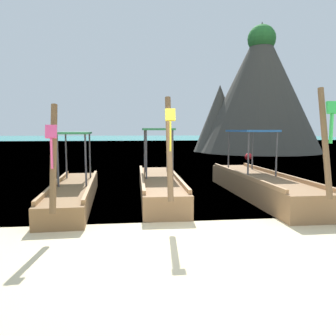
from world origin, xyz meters
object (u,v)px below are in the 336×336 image
Objects in this scene: longtail_boat_green_ribbon at (259,184)px; karst_rock at (257,90)px; longtail_boat_yellow_ribbon at (159,185)px; mooring_buoy_near at (248,157)px; longtail_boat_pink_ribbon at (73,191)px.

karst_rock is at bearing 69.13° from longtail_boat_green_ribbon.
longtail_boat_yellow_ribbon reaches higher than mooring_buoy_near.
longtail_boat_yellow_ribbon is at bearing 172.28° from longtail_boat_green_ribbon.
mooring_buoy_near is at bearing 58.57° from longtail_boat_yellow_ribbon.
longtail_boat_pink_ribbon is at bearing -122.58° from karst_rock.
longtail_boat_green_ribbon is 13.95× the size of mooring_buoy_near.
mooring_buoy_near is at bearing -113.70° from karst_rock.
karst_rock is (7.79, 20.43, 5.14)m from longtail_boat_green_ribbon.
longtail_boat_green_ribbon reaches higher than longtail_boat_yellow_ribbon.
longtail_boat_yellow_ribbon is at bearing -118.25° from karst_rock.
longtail_boat_pink_ribbon is at bearing -177.80° from longtail_boat_green_ribbon.
longtail_boat_green_ribbon is 12.52m from mooring_buoy_near.
longtail_boat_pink_ribbon is 2.50m from longtail_boat_yellow_ribbon.
karst_rock reaches higher than longtail_boat_yellow_ribbon.
mooring_buoy_near is (-3.76, -8.58, -5.27)m from karst_rock.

